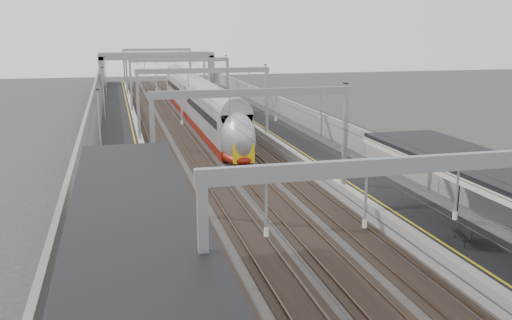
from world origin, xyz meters
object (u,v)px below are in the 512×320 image
train (200,106)px  bench (462,232)px  signal_green (136,90)px  overbridge (157,61)px

train → bench: bearing=-82.1°
train → signal_green: (-6.70, 18.80, 0.23)m
train → signal_green: train is taller
train → signal_green: bearing=109.6°
train → signal_green: 19.96m
train → bench: 45.37m
overbridge → train: size_ratio=0.43×
overbridge → bench: (7.70, -89.58, -3.76)m
bench → signal_green: 65.04m
train → bench: train is taller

